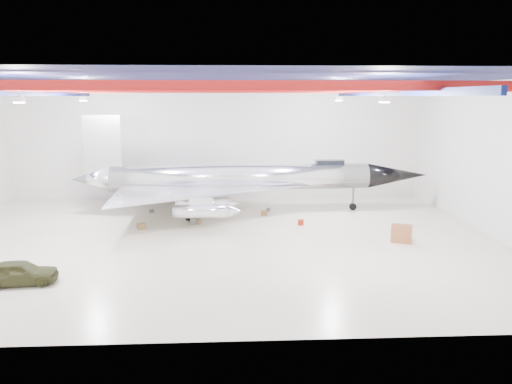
{
  "coord_description": "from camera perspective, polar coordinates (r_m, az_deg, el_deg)",
  "views": [
    {
      "loc": [
        1.39,
        -33.93,
        9.88
      ],
      "look_at": [
        3.22,
        2.0,
        2.97
      ],
      "focal_mm": 35.0,
      "sensor_mm": 36.0,
      "label": 1
    }
  ],
  "objects": [
    {
      "name": "tool_chest",
      "position": [
        39.14,
        5.13,
        -3.47
      ],
      "size": [
        0.53,
        0.53,
        0.42
      ],
      "primitive_type": "cylinder",
      "rotation": [
        0.0,
        0.0,
        -0.14
      ],
      "color": "maroon",
      "rests_on": "floor"
    },
    {
      "name": "toolbox_red",
      "position": [
        42.66,
        -4.65,
        -2.34
      ],
      "size": [
        0.52,
        0.47,
        0.3
      ],
      "primitive_type": "cube",
      "rotation": [
        0.0,
        0.0,
        0.37
      ],
      "color": "maroon",
      "rests_on": "floor"
    },
    {
      "name": "wall_right",
      "position": [
        38.95,
        25.71,
        3.35
      ],
      "size": [
        0.0,
        30.0,
        30.0
      ],
      "primitive_type": "plane",
      "rotation": [
        1.57,
        0.0,
        -1.57
      ],
      "color": "silver",
      "rests_on": "floor"
    },
    {
      "name": "jeep",
      "position": [
        29.66,
        -25.45,
        -8.3
      ],
      "size": [
        4.1,
        2.08,
        1.34
      ],
      "primitive_type": "imported",
      "rotation": [
        0.0,
        0.0,
        1.7
      ],
      "color": "#33351A",
      "rests_on": "floor"
    },
    {
      "name": "ceiling_structure",
      "position": [
        33.96,
        -5.36,
        11.58
      ],
      "size": [
        39.5,
        29.5,
        1.08
      ],
      "color": "maroon",
      "rests_on": "ceiling"
    },
    {
      "name": "desk",
      "position": [
        35.7,
        16.29,
        -4.6
      ],
      "size": [
        1.52,
        1.17,
        1.25
      ],
      "primitive_type": "cube",
      "rotation": [
        0.0,
        0.0,
        -0.42
      ],
      "color": "brown",
      "rests_on": "floor"
    },
    {
      "name": "crate_small",
      "position": [
        44.11,
        -11.86,
        -2.12
      ],
      "size": [
        0.46,
        0.39,
        0.28
      ],
      "primitive_type": "cube",
      "rotation": [
        0.0,
        0.0,
        0.21
      ],
      "color": "#59595B",
      "rests_on": "floor"
    },
    {
      "name": "parts_bin",
      "position": [
        42.24,
        0.95,
        -2.4
      ],
      "size": [
        0.51,
        0.41,
        0.36
      ],
      "primitive_type": "cube",
      "rotation": [
        0.0,
        0.0,
        -0.0
      ],
      "color": "olive",
      "rests_on": "floor"
    },
    {
      "name": "spares_box",
      "position": [
        43.62,
        1.42,
        -2.01
      ],
      "size": [
        0.41,
        0.41,
        0.31
      ],
      "primitive_type": "cylinder",
      "rotation": [
        0.0,
        0.0,
        -0.25
      ],
      "color": "#59595B",
      "rests_on": "floor"
    },
    {
      "name": "engine_drum",
      "position": [
        39.47,
        -7.15,
        -3.35
      ],
      "size": [
        0.65,
        0.65,
        0.48
      ],
      "primitive_type": "cylinder",
      "rotation": [
        0.0,
        0.0,
        -0.25
      ],
      "color": "#59595B",
      "rests_on": "floor"
    },
    {
      "name": "crate_ply",
      "position": [
        38.84,
        -12.97,
        -3.82
      ],
      "size": [
        0.74,
        0.68,
        0.42
      ],
      "primitive_type": "cube",
      "rotation": [
        0.0,
        0.0,
        0.41
      ],
      "color": "olive",
      "rests_on": "floor"
    },
    {
      "name": "floor",
      "position": [
        35.37,
        -5.07,
        -5.39
      ],
      "size": [
        40.0,
        40.0,
        0.0
      ],
      "primitive_type": "plane",
      "color": "beige",
      "rests_on": "ground"
    },
    {
      "name": "ceiling",
      "position": [
        33.98,
        -5.38,
        12.72
      ],
      "size": [
        40.0,
        40.0,
        0.0
      ],
      "primitive_type": "plane",
      "rotation": [
        3.14,
        0.0,
        0.0
      ],
      "color": "#0A0F38",
      "rests_on": "wall_back"
    },
    {
      "name": "jet_aircraft",
      "position": [
        42.75,
        -1.78,
        1.27
      ],
      "size": [
        30.71,
        18.05,
        8.38
      ],
      "rotation": [
        0.0,
        0.0,
        0.03
      ],
      "color": "silver",
      "rests_on": "floor"
    },
    {
      "name": "oil_barrel",
      "position": [
        39.6,
        -6.81,
        -3.34
      ],
      "size": [
        0.63,
        0.52,
        0.42
      ],
      "primitive_type": "cube",
      "rotation": [
        0.0,
        0.0,
        -0.07
      ],
      "color": "olive",
      "rests_on": "floor"
    },
    {
      "name": "wall_back",
      "position": [
        49.15,
        -4.54,
        5.73
      ],
      "size": [
        40.0,
        0.0,
        40.0
      ],
      "primitive_type": "plane",
      "rotation": [
        1.57,
        0.0,
        0.0
      ],
      "color": "silver",
      "rests_on": "floor"
    }
  ]
}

